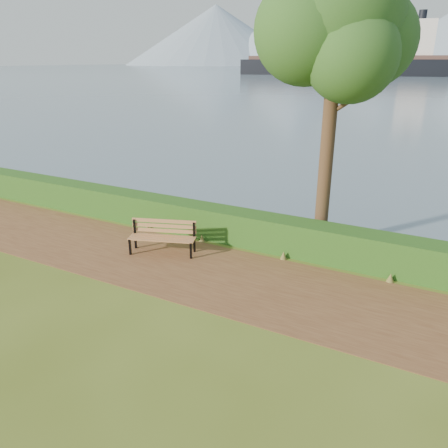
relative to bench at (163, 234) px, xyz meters
The scene contains 6 objects.
ground 2.00m from the bench, 26.75° to the right, with size 140.00×140.00×0.00m, color #505F1B.
path 1.89m from the bench, 18.22° to the right, with size 40.00×3.40×0.01m, color brown.
hedge 2.44m from the bench, 45.33° to the left, with size 32.00×0.85×1.00m, color #1B3F12.
bench is the anchor object (origin of this frame).
tree 7.34m from the bench, 32.30° to the left, with size 3.94×3.72×8.35m.
cargo_ship 159.72m from the bench, 100.84° to the left, with size 74.90×19.28×22.49m.
Camera 1 is at (5.39, -8.73, 5.35)m, focal length 35.00 mm.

